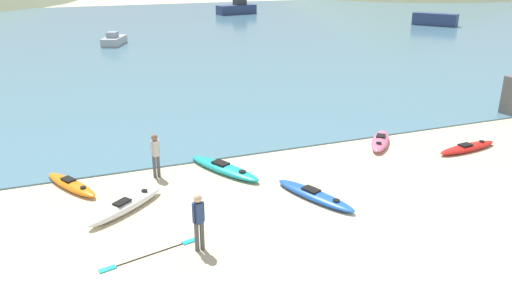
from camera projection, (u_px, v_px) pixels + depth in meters
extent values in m
plane|color=beige|center=(408.00, 233.00, 14.35)|extent=(400.00, 400.00, 0.00)
cube|color=teal|center=(152.00, 34.00, 51.36)|extent=(160.00, 70.00, 0.06)
ellipsoid|color=teal|center=(224.00, 168.00, 18.43)|extent=(2.21, 3.38, 0.28)
cube|color=black|center=(221.00, 163.00, 18.48)|extent=(0.64, 0.73, 0.05)
cylinder|color=black|center=(242.00, 171.00, 17.79)|extent=(0.25, 0.25, 0.02)
ellipsoid|color=white|center=(126.00, 206.00, 15.56)|extent=(2.74, 2.30, 0.35)
cube|color=black|center=(122.00, 202.00, 15.37)|extent=(0.62, 0.58, 0.05)
cylinder|color=black|center=(144.00, 190.00, 16.16)|extent=(0.20, 0.20, 0.02)
ellipsoid|color=red|center=(467.00, 148.00, 20.47)|extent=(3.08, 0.98, 0.26)
cube|color=black|center=(465.00, 145.00, 20.35)|extent=(0.58, 0.40, 0.05)
cylinder|color=black|center=(482.00, 141.00, 20.78)|extent=(0.21, 0.21, 0.02)
ellipsoid|color=blue|center=(315.00, 195.00, 16.36)|extent=(1.83, 3.21, 0.26)
cube|color=black|center=(311.00, 189.00, 16.42)|extent=(0.55, 0.67, 0.05)
cylinder|color=black|center=(336.00, 200.00, 15.71)|extent=(0.23, 0.23, 0.02)
ellipsoid|color=orange|center=(71.00, 185.00, 17.10)|extent=(1.86, 2.77, 0.27)
cube|color=black|center=(68.00, 179.00, 17.13)|extent=(0.52, 0.60, 0.05)
cylinder|color=black|center=(83.00, 187.00, 16.57)|extent=(0.20, 0.20, 0.02)
ellipsoid|color=#E5668C|center=(380.00, 141.00, 21.08)|extent=(2.22, 2.48, 0.34)
cube|color=black|center=(381.00, 136.00, 21.13)|extent=(0.59, 0.60, 0.05)
cylinder|color=black|center=(379.00, 143.00, 20.37)|extent=(0.23, 0.23, 0.02)
cylinder|color=#4C4C4C|center=(197.00, 237.00, 13.37)|extent=(0.12, 0.12, 0.84)
cylinder|color=#4C4C4C|center=(202.00, 236.00, 13.42)|extent=(0.12, 0.12, 0.84)
cube|color=navy|center=(198.00, 213.00, 13.14)|extent=(0.25, 0.27, 0.59)
cylinder|color=navy|center=(194.00, 213.00, 13.10)|extent=(0.09, 0.09, 0.56)
cylinder|color=navy|center=(203.00, 211.00, 13.18)|extent=(0.09, 0.09, 0.56)
sphere|color=tan|center=(198.00, 198.00, 13.00)|extent=(0.23, 0.23, 0.23)
cylinder|color=#4C4C4C|center=(154.00, 167.00, 17.86)|extent=(0.12, 0.12, 0.82)
cylinder|color=#4C4C4C|center=(158.00, 166.00, 17.90)|extent=(0.12, 0.12, 0.82)
cube|color=#B2B2B7|center=(155.00, 148.00, 17.63)|extent=(0.26, 0.28, 0.58)
cylinder|color=#B2B2B7|center=(152.00, 148.00, 17.59)|extent=(0.09, 0.09, 0.55)
cylinder|color=#B2B2B7|center=(158.00, 147.00, 17.67)|extent=(0.09, 0.09, 0.55)
sphere|color=brown|center=(154.00, 137.00, 17.49)|extent=(0.22, 0.22, 0.22)
cube|color=#B2B2B7|center=(114.00, 41.00, 44.83)|extent=(2.64, 3.61, 0.71)
cube|color=#8C99A8|center=(112.00, 35.00, 44.31)|extent=(1.19, 1.25, 0.49)
cube|color=navy|center=(236.00, 10.00, 69.14)|extent=(5.71, 2.85, 1.23)
cube|color=#333338|center=(240.00, 2.00, 69.04)|extent=(1.82, 1.42, 0.86)
cube|color=navy|center=(435.00, 19.00, 57.56)|extent=(4.12, 4.84, 1.38)
cylinder|color=black|center=(150.00, 254.00, 13.30)|extent=(1.85, 0.48, 0.03)
cube|color=teal|center=(107.00, 269.00, 12.67)|extent=(0.47, 0.28, 0.03)
cube|color=teal|center=(190.00, 241.00, 13.92)|extent=(0.47, 0.28, 0.03)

